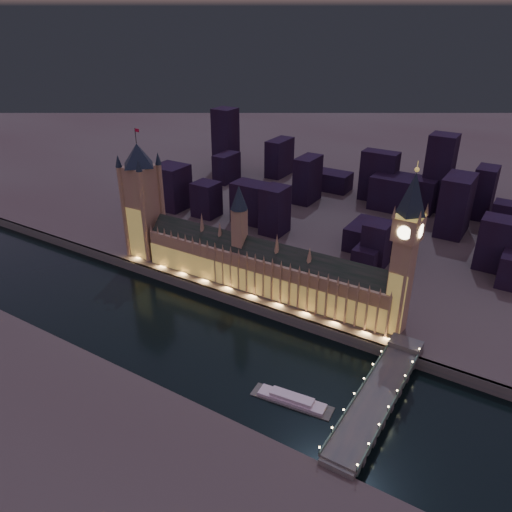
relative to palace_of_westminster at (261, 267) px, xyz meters
The scene contains 9 objects.
ground_plane 67.34m from the palace_of_westminster, 94.91° to the right, with size 2000.00×2000.00×0.00m, color black.
north_bank 458.84m from the palace_of_westminster, 90.66° to the left, with size 2000.00×960.00×8.00m, color #463332.
embankment_wall 30.96m from the palace_of_westminster, 104.35° to the right, with size 2000.00×2.50×8.00m, color #42504C.
palace_of_westminster is the anchor object (origin of this frame).
victoria_tower 120.39m from the palace_of_westminster, behind, with size 31.68×31.68×107.39m.
elizabeth_tower 112.26m from the palace_of_westminster, ahead, with size 18.00×18.00×114.09m.
westminster_bridge 134.39m from the palace_of_westminster, 29.38° to the right, with size 19.77×113.00×15.90m.
river_boat 117.16m from the palace_of_westminster, 49.87° to the right, with size 48.29×15.99×4.50m.
city_backdrop 188.97m from the palace_of_westminster, 80.49° to the left, with size 486.92×215.63×78.44m.
Camera 1 is at (175.33, -218.56, 199.77)m, focal length 35.00 mm.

